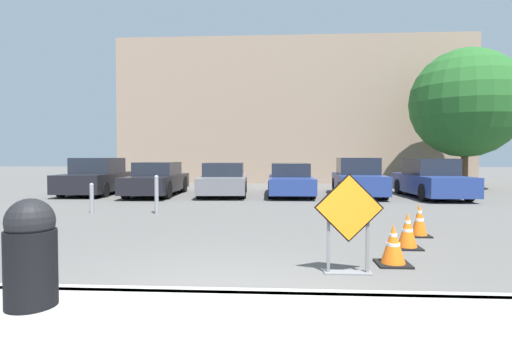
{
  "coord_description": "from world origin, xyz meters",
  "views": [
    {
      "loc": [
        0.63,
        -4.29,
        1.61
      ],
      "look_at": [
        -0.18,
        9.56,
        1.12
      ],
      "focal_mm": 28.0,
      "sensor_mm": 36.0,
      "label": 1
    }
  ],
  "objects_px": {
    "parked_car_nearest": "(98,178)",
    "parked_car_fourth": "(290,180)",
    "traffic_cone_third": "(419,220)",
    "parked_car_third": "(224,180)",
    "traffic_cone_nearest": "(393,245)",
    "bollard_nearest": "(157,194)",
    "parked_car_sixth": "(431,180)",
    "trash_bin": "(31,252)",
    "parked_car_fifth": "(358,178)",
    "traffic_cone_second": "(407,231)",
    "parked_car_second": "(157,180)",
    "road_closed_sign": "(349,219)",
    "bollard_second": "(92,197)"
  },
  "relations": [
    {
      "from": "parked_car_second",
      "to": "trash_bin",
      "type": "xyz_separation_m",
      "value": [
        2.62,
        -12.51,
        0.03
      ]
    },
    {
      "from": "traffic_cone_second",
      "to": "parked_car_second",
      "type": "distance_m",
      "value": 11.71
    },
    {
      "from": "traffic_cone_second",
      "to": "parked_car_fourth",
      "type": "relative_size",
      "value": 0.13
    },
    {
      "from": "parked_car_nearest",
      "to": "parked_car_fourth",
      "type": "distance_m",
      "value": 8.25
    },
    {
      "from": "parked_car_third",
      "to": "parked_car_sixth",
      "type": "height_order",
      "value": "parked_car_sixth"
    },
    {
      "from": "traffic_cone_third",
      "to": "parked_car_fifth",
      "type": "xyz_separation_m",
      "value": [
        0.39,
        8.35,
        0.38
      ]
    },
    {
      "from": "bollard_nearest",
      "to": "traffic_cone_third",
      "type": "bearing_deg",
      "value": -23.93
    },
    {
      "from": "bollard_second",
      "to": "parked_car_fifth",
      "type": "bearing_deg",
      "value": 33.32
    },
    {
      "from": "parked_car_fifth",
      "to": "trash_bin",
      "type": "xyz_separation_m",
      "value": [
        -5.63,
        -12.78,
        -0.03
      ]
    },
    {
      "from": "traffic_cone_nearest",
      "to": "bollard_nearest",
      "type": "xyz_separation_m",
      "value": [
        -5.11,
        4.95,
        0.28
      ]
    },
    {
      "from": "traffic_cone_nearest",
      "to": "trash_bin",
      "type": "relative_size",
      "value": 0.57
    },
    {
      "from": "parked_car_fourth",
      "to": "parked_car_nearest",
      "type": "bearing_deg",
      "value": -1.42
    },
    {
      "from": "parked_car_sixth",
      "to": "bollard_nearest",
      "type": "xyz_separation_m",
      "value": [
        -9.38,
        -5.13,
        -0.12
      ]
    },
    {
      "from": "traffic_cone_third",
      "to": "bollard_nearest",
      "type": "bearing_deg",
      "value": 156.07
    },
    {
      "from": "parked_car_third",
      "to": "parked_car_fourth",
      "type": "xyz_separation_m",
      "value": [
        2.75,
        0.16,
        -0.01
      ]
    },
    {
      "from": "traffic_cone_nearest",
      "to": "bollard_nearest",
      "type": "bearing_deg",
      "value": 135.93
    },
    {
      "from": "parked_car_nearest",
      "to": "traffic_cone_third",
      "type": "bearing_deg",
      "value": 138.94
    },
    {
      "from": "parked_car_nearest",
      "to": "bollard_second",
      "type": "xyz_separation_m",
      "value": [
        2.52,
        -5.75,
        -0.24
      ]
    },
    {
      "from": "trash_bin",
      "to": "bollard_nearest",
      "type": "distance_m",
      "value": 7.27
    },
    {
      "from": "parked_car_fifth",
      "to": "traffic_cone_nearest",
      "type": "bearing_deg",
      "value": 85.14
    },
    {
      "from": "road_closed_sign",
      "to": "parked_car_second",
      "type": "xyz_separation_m",
      "value": [
        -5.99,
        10.78,
        -0.12
      ]
    },
    {
      "from": "traffic_cone_nearest",
      "to": "parked_car_third",
      "type": "distance_m",
      "value": 11.21
    },
    {
      "from": "parked_car_sixth",
      "to": "traffic_cone_second",
      "type": "bearing_deg",
      "value": 66.81
    },
    {
      "from": "road_closed_sign",
      "to": "parked_car_nearest",
      "type": "height_order",
      "value": "parked_car_nearest"
    },
    {
      "from": "bollard_second",
      "to": "traffic_cone_second",
      "type": "bearing_deg",
      "value": -27.08
    },
    {
      "from": "traffic_cone_second",
      "to": "parked_car_fifth",
      "type": "relative_size",
      "value": 0.13
    },
    {
      "from": "parked_car_fourth",
      "to": "parked_car_sixth",
      "type": "height_order",
      "value": "parked_car_sixth"
    },
    {
      "from": "traffic_cone_third",
      "to": "parked_car_third",
      "type": "distance_m",
      "value": 9.75
    },
    {
      "from": "bollard_nearest",
      "to": "traffic_cone_nearest",
      "type": "bearing_deg",
      "value": -44.07
    },
    {
      "from": "road_closed_sign",
      "to": "parked_car_nearest",
      "type": "relative_size",
      "value": 0.3
    },
    {
      "from": "traffic_cone_second",
      "to": "trash_bin",
      "type": "distance_m",
      "value": 5.76
    },
    {
      "from": "trash_bin",
      "to": "traffic_cone_nearest",
      "type": "bearing_deg",
      "value": 28.62
    },
    {
      "from": "parked_car_fourth",
      "to": "parked_car_fifth",
      "type": "xyz_separation_m",
      "value": [
        2.75,
        -0.09,
        0.08
      ]
    },
    {
      "from": "traffic_cone_nearest",
      "to": "parked_car_second",
      "type": "xyz_separation_m",
      "value": [
        -6.74,
        10.26,
        0.36
      ]
    },
    {
      "from": "road_closed_sign",
      "to": "traffic_cone_third",
      "type": "height_order",
      "value": "road_closed_sign"
    },
    {
      "from": "traffic_cone_third",
      "to": "parked_car_nearest",
      "type": "bearing_deg",
      "value": 141.25
    },
    {
      "from": "traffic_cone_nearest",
      "to": "traffic_cone_second",
      "type": "bearing_deg",
      "value": 63.29
    },
    {
      "from": "traffic_cone_third",
      "to": "parked_car_second",
      "type": "xyz_separation_m",
      "value": [
        -7.87,
        8.08,
        0.32
      ]
    },
    {
      "from": "traffic_cone_nearest",
      "to": "parked_car_nearest",
      "type": "bearing_deg",
      "value": 131.56
    },
    {
      "from": "parked_car_sixth",
      "to": "trash_bin",
      "type": "xyz_separation_m",
      "value": [
        -8.38,
        -12.32,
        -0.02
      ]
    },
    {
      "from": "parked_car_fourth",
      "to": "parked_car_fifth",
      "type": "bearing_deg",
      "value": 177.14
    },
    {
      "from": "trash_bin",
      "to": "bollard_second",
      "type": "xyz_separation_m",
      "value": [
        -2.86,
        7.2,
        -0.22
      ]
    },
    {
      "from": "parked_car_second",
      "to": "parked_car_fifth",
      "type": "bearing_deg",
      "value": -179.66
    },
    {
      "from": "parked_car_third",
      "to": "parked_car_sixth",
      "type": "xyz_separation_m",
      "value": [
        8.25,
        -0.39,
        0.07
      ]
    },
    {
      "from": "parked_car_nearest",
      "to": "parked_car_fourth",
      "type": "relative_size",
      "value": 0.98
    },
    {
      "from": "parked_car_third",
      "to": "parked_car_fourth",
      "type": "bearing_deg",
      "value": 179.31
    },
    {
      "from": "traffic_cone_third",
      "to": "parked_car_nearest",
      "type": "relative_size",
      "value": 0.15
    },
    {
      "from": "parked_car_nearest",
      "to": "bollard_nearest",
      "type": "xyz_separation_m",
      "value": [
        4.38,
        -5.75,
        -0.13
      ]
    },
    {
      "from": "traffic_cone_second",
      "to": "parked_car_sixth",
      "type": "bearing_deg",
      "value": 67.54
    },
    {
      "from": "parked_car_third",
      "to": "traffic_cone_second",
      "type": "bearing_deg",
      "value": 111.9
    }
  ]
}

